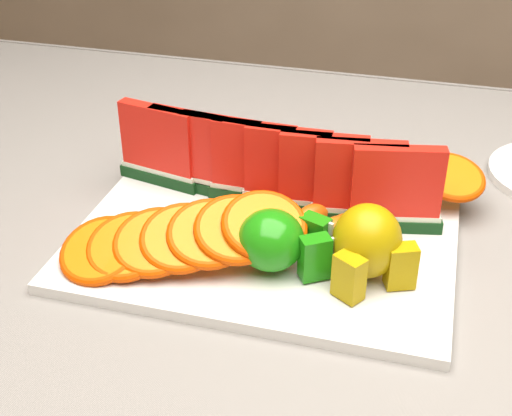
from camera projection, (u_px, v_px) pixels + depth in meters
The scene contains 10 objects.
table at pixel (335, 325), 0.81m from camera, with size 1.40×0.90×0.75m.
tablecloth at pixel (339, 282), 0.78m from camera, with size 1.53×1.03×0.20m.
platter at pixel (266, 237), 0.77m from camera, with size 0.40×0.30×0.01m.
apple_cluster at pixel (278, 241), 0.70m from camera, with size 0.10×0.08×0.06m.
pear_cluster at pixel (368, 245), 0.68m from camera, with size 0.09×0.10×0.08m.
fork at pixel (182, 145), 0.97m from camera, with size 0.03×0.20×0.00m.
watermelon_row at pixel (271, 168), 0.79m from camera, with size 0.39×0.07×0.10m.
orange_fan_front at pixel (182, 238), 0.71m from camera, with size 0.27×0.16×0.07m.
orange_fan_back at pixel (326, 168), 0.84m from camera, with size 0.38×0.11×0.05m.
tangerine_segments at pixel (285, 217), 0.77m from camera, with size 0.20×0.06×0.03m.
Camera 1 is at (0.08, -0.62, 1.20)m, focal length 50.00 mm.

